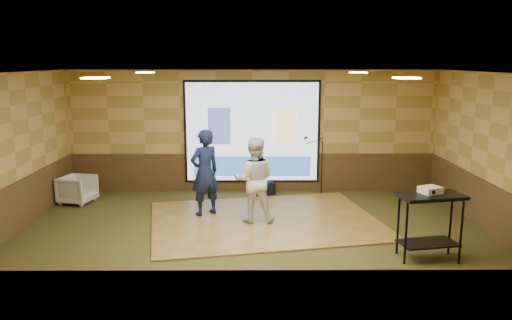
{
  "coord_description": "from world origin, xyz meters",
  "views": [
    {
      "loc": [
        0.03,
        -8.64,
        3.21
      ],
      "look_at": [
        0.08,
        0.94,
        1.3
      ],
      "focal_mm": 35.0,
      "sensor_mm": 36.0,
      "label": 1
    }
  ],
  "objects_px": {
    "av_table": "(430,212)",
    "player_right": "(254,180)",
    "duffel_bag": "(264,188)",
    "projector_screen": "(252,133)",
    "player_left": "(205,172)",
    "mic_stand": "(319,175)",
    "dance_floor": "(265,220)",
    "projector": "(430,190)",
    "banquet_chair": "(77,190)"
  },
  "relations": [
    {
      "from": "dance_floor",
      "to": "mic_stand",
      "type": "height_order",
      "value": "mic_stand"
    },
    {
      "from": "player_right",
      "to": "dance_floor",
      "type": "bearing_deg",
      "value": -154.96
    },
    {
      "from": "av_table",
      "to": "projector_screen",
      "type": "bearing_deg",
      "value": 123.73
    },
    {
      "from": "player_left",
      "to": "mic_stand",
      "type": "height_order",
      "value": "player_left"
    },
    {
      "from": "projector",
      "to": "mic_stand",
      "type": "height_order",
      "value": "mic_stand"
    },
    {
      "from": "player_left",
      "to": "projector",
      "type": "bearing_deg",
      "value": 113.72
    },
    {
      "from": "projector",
      "to": "mic_stand",
      "type": "distance_m",
      "value": 4.2
    },
    {
      "from": "mic_stand",
      "to": "duffel_bag",
      "type": "distance_m",
      "value": 1.38
    },
    {
      "from": "player_right",
      "to": "av_table",
      "type": "relative_size",
      "value": 1.56
    },
    {
      "from": "projector_screen",
      "to": "projector",
      "type": "height_order",
      "value": "projector_screen"
    },
    {
      "from": "player_right",
      "to": "projector_screen",
      "type": "bearing_deg",
      "value": -88.71
    },
    {
      "from": "projector",
      "to": "banquet_chair",
      "type": "relative_size",
      "value": 0.45
    },
    {
      "from": "projector",
      "to": "player_right",
      "type": "bearing_deg",
      "value": 124.56
    },
    {
      "from": "projector_screen",
      "to": "player_right",
      "type": "xyz_separation_m",
      "value": [
        0.04,
        -2.45,
        -0.59
      ]
    },
    {
      "from": "projector_screen",
      "to": "dance_floor",
      "type": "bearing_deg",
      "value": -83.74
    },
    {
      "from": "player_left",
      "to": "banquet_chair",
      "type": "bearing_deg",
      "value": -53.76
    },
    {
      "from": "dance_floor",
      "to": "duffel_bag",
      "type": "distance_m",
      "value": 2.09
    },
    {
      "from": "player_left",
      "to": "banquet_chair",
      "type": "xyz_separation_m",
      "value": [
        -3.01,
        0.96,
        -0.61
      ]
    },
    {
      "from": "dance_floor",
      "to": "projector",
      "type": "xyz_separation_m",
      "value": [
        2.65,
        -1.9,
        1.13
      ]
    },
    {
      "from": "projector_screen",
      "to": "dance_floor",
      "type": "distance_m",
      "value": 2.78
    },
    {
      "from": "projector",
      "to": "mic_stand",
      "type": "xyz_separation_m",
      "value": [
        -1.28,
        3.94,
        -0.66
      ]
    },
    {
      "from": "dance_floor",
      "to": "projector",
      "type": "height_order",
      "value": "projector"
    },
    {
      "from": "dance_floor",
      "to": "player_left",
      "type": "bearing_deg",
      "value": 163.39
    },
    {
      "from": "dance_floor",
      "to": "player_right",
      "type": "relative_size",
      "value": 2.64
    },
    {
      "from": "projector_screen",
      "to": "dance_floor",
      "type": "relative_size",
      "value": 0.74
    },
    {
      "from": "av_table",
      "to": "mic_stand",
      "type": "relative_size",
      "value": 0.76
    },
    {
      "from": "dance_floor",
      "to": "player_right",
      "type": "bearing_deg",
      "value": -155.23
    },
    {
      "from": "av_table",
      "to": "projector",
      "type": "relative_size",
      "value": 3.42
    },
    {
      "from": "player_right",
      "to": "duffel_bag",
      "type": "xyz_separation_m",
      "value": [
        0.24,
        2.18,
        -0.74
      ]
    },
    {
      "from": "av_table",
      "to": "player_right",
      "type": "bearing_deg",
      "value": 146.57
    },
    {
      "from": "projector_screen",
      "to": "player_left",
      "type": "height_order",
      "value": "projector_screen"
    },
    {
      "from": "projector_screen",
      "to": "mic_stand",
      "type": "distance_m",
      "value": 1.93
    },
    {
      "from": "player_left",
      "to": "av_table",
      "type": "height_order",
      "value": "player_left"
    },
    {
      "from": "dance_floor",
      "to": "mic_stand",
      "type": "distance_m",
      "value": 2.51
    },
    {
      "from": "projector",
      "to": "banquet_chair",
      "type": "xyz_separation_m",
      "value": [
        -6.9,
        3.23,
        -0.83
      ]
    },
    {
      "from": "av_table",
      "to": "duffel_bag",
      "type": "xyz_separation_m",
      "value": [
        -2.6,
        4.06,
        -0.64
      ]
    },
    {
      "from": "projector_screen",
      "to": "av_table",
      "type": "height_order",
      "value": "projector_screen"
    },
    {
      "from": "player_left",
      "to": "mic_stand",
      "type": "distance_m",
      "value": 3.13
    },
    {
      "from": "duffel_bag",
      "to": "projector",
      "type": "bearing_deg",
      "value": -56.7
    },
    {
      "from": "dance_floor",
      "to": "av_table",
      "type": "xyz_separation_m",
      "value": [
        2.64,
        -1.98,
        0.78
      ]
    },
    {
      "from": "projector",
      "to": "banquet_chair",
      "type": "bearing_deg",
      "value": 131.61
    },
    {
      "from": "mic_stand",
      "to": "duffel_bag",
      "type": "relative_size",
      "value": 2.95
    },
    {
      "from": "av_table",
      "to": "duffel_bag",
      "type": "relative_size",
      "value": 2.25
    },
    {
      "from": "projector_screen",
      "to": "banquet_chair",
      "type": "height_order",
      "value": "projector_screen"
    },
    {
      "from": "projector_screen",
      "to": "dance_floor",
      "type": "height_order",
      "value": "projector_screen"
    },
    {
      "from": "banquet_chair",
      "to": "mic_stand",
      "type": "bearing_deg",
      "value": -68.0
    },
    {
      "from": "banquet_chair",
      "to": "duffel_bag",
      "type": "xyz_separation_m",
      "value": [
        4.28,
        0.75,
        -0.17
      ]
    },
    {
      "from": "mic_stand",
      "to": "banquet_chair",
      "type": "bearing_deg",
      "value": 175.03
    },
    {
      "from": "dance_floor",
      "to": "duffel_bag",
      "type": "height_order",
      "value": "duffel_bag"
    },
    {
      "from": "projector_screen",
      "to": "player_left",
      "type": "xyz_separation_m",
      "value": [
        -0.98,
        -1.98,
        -0.54
      ]
    }
  ]
}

